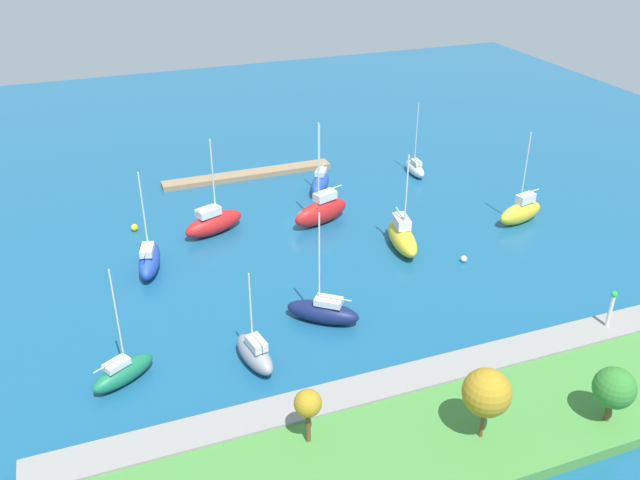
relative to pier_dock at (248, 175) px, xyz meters
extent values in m
plane|color=#19567F|center=(-1.98, 16.98, -0.36)|extent=(160.00, 160.00, 0.00)
cube|color=#997A56|center=(0.00, 0.00, 0.00)|extent=(24.12, 2.32, 0.71)
cube|color=gray|center=(-1.98, 47.98, 0.26)|extent=(62.81, 3.30, 1.22)
cube|color=#478C3D|center=(-1.98, 54.08, 0.14)|extent=(61.89, 11.94, 0.99)
cylinder|color=silver|center=(-21.01, 47.98, 2.47)|extent=(0.36, 0.36, 3.20)
sphere|color=green|center=(-21.01, 47.98, 4.32)|extent=(0.56, 0.56, 0.56)
cylinder|color=brown|center=(-12.68, 57.54, 1.73)|extent=(0.43, 0.43, 2.18)
sphere|color=#337F2D|center=(-12.68, 57.54, 3.77)|extent=(3.17, 3.17, 3.17)
cylinder|color=brown|center=(9.37, 51.57, 2.12)|extent=(0.38, 0.38, 2.97)
sphere|color=#AD841E|center=(9.37, 51.57, 4.22)|extent=(2.03, 2.03, 2.03)
cylinder|color=brown|center=(-2.75, 55.62, 2.18)|extent=(0.30, 0.30, 3.08)
sphere|color=#AD841E|center=(-2.75, 55.62, 4.79)|extent=(3.57, 3.57, 3.57)
ellipsoid|color=yellow|center=(-27.45, 25.55, 0.97)|extent=(6.96, 3.40, 2.65)
cube|color=silver|center=(-27.97, 25.44, 2.82)|extent=(2.61, 1.69, 1.06)
cylinder|color=silver|center=(-27.12, 25.63, 6.81)|extent=(0.16, 0.16, 9.04)
cylinder|color=silver|center=(-28.60, 25.30, 3.50)|extent=(2.98, 0.78, 0.13)
ellipsoid|color=red|center=(8.24, 15.10, 0.92)|extent=(8.16, 5.16, 2.54)
cube|color=silver|center=(8.82, 15.32, 2.66)|extent=(3.16, 2.42, 0.95)
cylinder|color=silver|center=(7.87, 14.96, 6.77)|extent=(0.19, 0.19, 9.17)
cylinder|color=silver|center=(9.18, 15.46, 3.29)|extent=(2.66, 1.15, 0.15)
ellipsoid|color=#2347B2|center=(16.62, 21.31, 0.93)|extent=(3.82, 7.26, 2.58)
cube|color=silver|center=(16.77, 21.85, 2.57)|extent=(1.87, 2.74, 0.71)
cylinder|color=silver|center=(16.54, 20.98, 6.62)|extent=(0.17, 0.17, 8.79)
cylinder|color=silver|center=(16.96, 22.57, 3.08)|extent=(0.97, 3.22, 0.13)
ellipsoid|color=white|center=(-22.50, 7.45, 0.53)|extent=(2.01, 5.48, 1.77)
cube|color=silver|center=(-22.47, 7.87, 1.66)|extent=(1.11, 2.00, 0.49)
cylinder|color=silver|center=(-22.52, 7.18, 5.66)|extent=(0.13, 0.13, 8.50)
cylinder|color=silver|center=(-22.45, 8.18, 2.06)|extent=(0.25, 2.01, 0.10)
ellipsoid|color=#141E4C|center=(2.52, 36.51, 0.66)|extent=(7.08, 6.23, 2.03)
cube|color=silver|center=(2.07, 36.86, 2.00)|extent=(2.90, 2.69, 0.65)
cylinder|color=silver|center=(2.80, 36.29, 6.41)|extent=(0.17, 0.17, 9.46)
cylinder|color=silver|center=(1.56, 37.26, 2.48)|extent=(2.57, 2.04, 0.14)
ellipsoid|color=gray|center=(10.35, 40.52, 0.72)|extent=(3.05, 6.09, 2.16)
cube|color=silver|center=(10.27, 40.98, 2.21)|extent=(1.57, 2.28, 0.81)
cylinder|color=silver|center=(10.41, 40.23, 5.28)|extent=(0.14, 0.14, 6.96)
cylinder|color=silver|center=(10.19, 41.41, 2.77)|extent=(0.55, 2.37, 0.11)
ellipsoid|color=#19724C|center=(21.29, 38.90, 0.59)|extent=(6.06, 4.58, 1.89)
cube|color=silver|center=(21.70, 39.14, 1.81)|extent=(2.41, 2.04, 0.55)
cylinder|color=silver|center=(21.04, 38.76, 6.04)|extent=(0.14, 0.14, 9.00)
cylinder|color=silver|center=(22.29, 39.48, 2.24)|extent=(2.57, 1.54, 0.11)
ellipsoid|color=yellow|center=(-11.02, 26.28, 0.92)|extent=(3.77, 8.23, 2.55)
cube|color=silver|center=(-11.12, 25.65, 2.76)|extent=(1.95, 3.06, 1.14)
cylinder|color=silver|center=(-10.95, 26.67, 6.70)|extent=(0.19, 0.19, 9.01)
cylinder|color=silver|center=(-11.22, 25.07, 3.48)|extent=(0.69, 3.23, 0.15)
ellipsoid|color=red|center=(-4.58, 17.13, 1.14)|extent=(8.17, 4.79, 3.00)
cube|color=silver|center=(-5.18, 16.92, 3.14)|extent=(3.13, 2.24, 1.00)
cylinder|color=silver|center=(-4.21, 17.26, 7.60)|extent=(0.19, 0.19, 9.91)
cylinder|color=silver|center=(-5.96, 16.64, 3.79)|extent=(3.53, 1.38, 0.15)
ellipsoid|color=#2347B2|center=(-7.75, 8.37, 0.83)|extent=(5.09, 6.27, 2.36)
cube|color=silver|center=(-8.02, 7.96, 2.35)|extent=(2.24, 2.52, 0.67)
cylinder|color=silver|center=(-7.58, 8.63, 5.64)|extent=(0.15, 0.15, 7.26)
cylinder|color=silver|center=(-8.37, 7.44, 2.83)|extent=(1.67, 2.44, 0.12)
sphere|color=yellow|center=(17.09, 11.15, 0.08)|extent=(0.86, 0.86, 0.86)
sphere|color=white|center=(-16.06, 31.44, 0.01)|extent=(0.73, 0.73, 0.73)
camera|label=1|loc=(21.39, 86.13, 37.26)|focal=37.85mm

